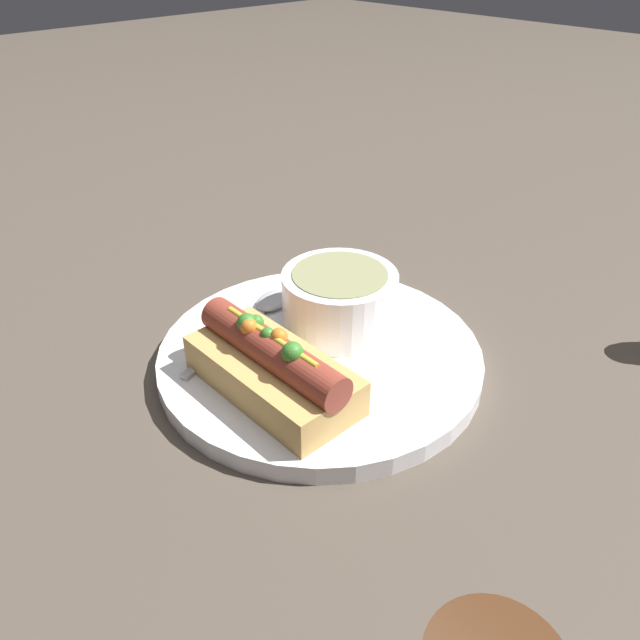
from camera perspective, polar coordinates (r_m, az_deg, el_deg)
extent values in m
plane|color=#4C4238|center=(0.56, 0.00, -4.01)|extent=(4.00, 4.00, 0.00)
cylinder|color=white|center=(0.55, 0.00, -3.32)|extent=(0.28, 0.28, 0.02)
cube|color=tan|center=(0.49, -4.34, -5.00)|extent=(0.15, 0.07, 0.03)
cylinder|color=brown|center=(0.48, -4.45, -2.79)|extent=(0.15, 0.03, 0.03)
sphere|color=#387A28|center=(0.49, -5.88, -0.22)|extent=(0.01, 0.01, 0.01)
sphere|color=#387A28|center=(0.49, -6.69, -0.28)|extent=(0.02, 0.02, 0.02)
sphere|color=orange|center=(0.48, -6.52, -0.62)|extent=(0.01, 0.01, 0.01)
sphere|color=#387A28|center=(0.48, -4.80, -1.32)|extent=(0.01, 0.01, 0.01)
sphere|color=orange|center=(0.47, -3.78, -1.52)|extent=(0.01, 0.01, 0.01)
sphere|color=#387A28|center=(0.45, -2.54, -3.00)|extent=(0.02, 0.02, 0.02)
cylinder|color=gold|center=(0.47, -4.52, -1.47)|extent=(0.10, 0.01, 0.01)
cylinder|color=white|center=(0.56, 1.79, 1.84)|extent=(0.10, 0.10, 0.05)
cylinder|color=#8C8E60|center=(0.55, 1.83, 3.83)|extent=(0.09, 0.09, 0.01)
cube|color=#B7B7BC|center=(0.56, -8.67, -2.11)|extent=(0.04, 0.11, 0.00)
ellipsoid|color=#B7B7BC|center=(0.61, -4.36, 1.78)|extent=(0.04, 0.05, 0.01)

